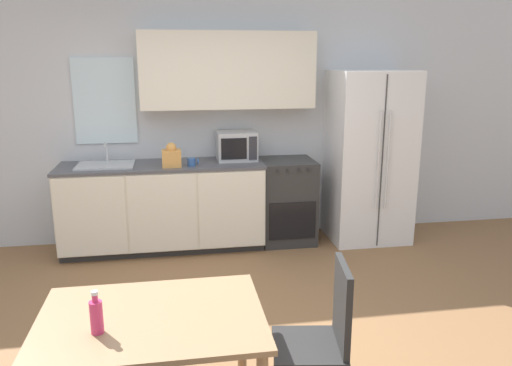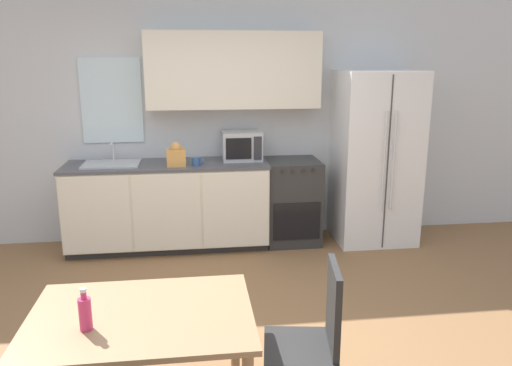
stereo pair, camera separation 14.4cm
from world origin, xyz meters
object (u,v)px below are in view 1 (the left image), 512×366
Objects in this scene: microwave at (237,146)px; dining_table at (152,334)px; drink_bottle at (96,316)px; oven_range at (287,201)px; dining_chair_side at (326,330)px; refrigerator at (369,157)px; coffee_mug at (192,162)px.

dining_table is at bearing -105.57° from microwave.
drink_bottle is (-1.07, -3.07, -0.26)m from microwave.
oven_range is 1.00× the size of dining_chair_side.
microwave is (-1.47, 0.14, 0.15)m from refrigerator.
dining_chair_side is at bearing 2.89° from dining_table.
dining_table is at bearing 101.75° from dining_chair_side.
drink_bottle is at bearing 106.90° from dining_chair_side.
coffee_mug is 2.75m from dining_table.
refrigerator is 2.03× the size of dining_chair_side.
refrigerator is at bearing -3.59° from oven_range.
oven_range is at bearing 61.60° from drink_bottle.
refrigerator is 1.97m from coffee_mug.
dining_chair_side is (0.95, 0.05, -0.10)m from dining_table.
microwave is at bearing 11.40° from dining_chair_side.
coffee_mug is (-1.04, -0.17, 0.51)m from oven_range.
oven_range is 7.90× the size of coffee_mug.
refrigerator is 16.06× the size of coffee_mug.
coffee_mug is at bearing 78.47° from drink_bottle.
coffee_mug is at bearing 83.06° from dining_table.
refrigerator reaches higher than microwave.
dining_chair_side is (0.62, -2.66, -0.44)m from coffee_mug.
microwave is 3.26m from drink_bottle.
coffee_mug reaches higher than drink_bottle.
coffee_mug is at bearing -153.62° from microwave.
oven_range is 3.42m from drink_bottle.
microwave reaches higher than oven_range.
drink_bottle reaches higher than oven_range.
microwave is at bearing 74.43° from dining_table.
microwave is 0.45× the size of dining_chair_side.
refrigerator is 3.64m from dining_table.
dining_table is at bearing 26.12° from drink_bottle.
refrigerator is 8.71× the size of drink_bottle.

